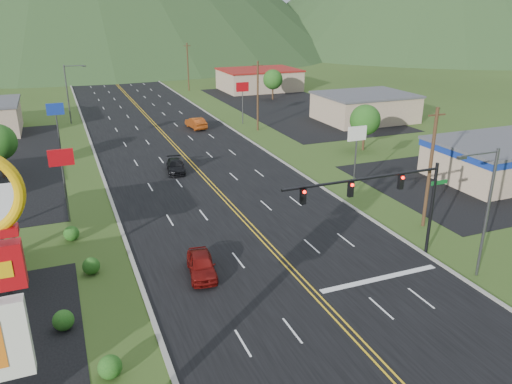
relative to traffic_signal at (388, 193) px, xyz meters
name	(u,v)px	position (x,y,z in m)	size (l,w,h in m)	color
traffic_signal	(388,193)	(0.00, 0.00, 0.00)	(13.10, 0.43, 7.00)	black
streetlight_east	(485,206)	(4.70, -4.00, -0.15)	(3.28, 0.25, 9.00)	#59595E
streetlight_west	(69,90)	(-18.16, 56.00, -0.15)	(3.28, 0.25, 9.00)	#59595E
building_east_near	(507,157)	(23.52, 11.00, -3.06)	(15.40, 10.40, 4.10)	tan
building_east_mid	(365,107)	(25.52, 41.00, -3.17)	(14.40, 11.40, 4.30)	tan
building_east_far	(259,80)	(21.52, 76.00, -3.07)	(16.40, 12.40, 4.50)	tan
pole_sign_west_a	(62,165)	(-20.48, 16.00, -0.28)	(2.00, 0.18, 6.40)	#59595E
pole_sign_west_b	(56,114)	(-20.48, 38.00, -0.28)	(2.00, 0.18, 6.40)	#59595E
pole_sign_east_a	(357,140)	(6.52, 14.00, -0.28)	(2.00, 0.18, 6.40)	#59595E
pole_sign_east_b	(242,91)	(6.52, 46.00, -0.28)	(2.00, 0.18, 6.40)	#59595E
tree_east_a	(365,120)	(15.52, 26.00, -1.44)	(3.84, 3.84, 5.82)	#382314
tree_east_b	(273,79)	(19.52, 64.00, -1.44)	(3.84, 3.84, 5.82)	#382314
utility_pole_a	(430,168)	(7.02, 4.00, -0.20)	(1.60, 0.28, 10.00)	#382314
utility_pole_b	(258,96)	(7.02, 41.00, -0.20)	(1.60, 0.28, 10.00)	#382314
utility_pole_c	(188,66)	(7.02, 81.00, -0.20)	(1.60, 0.28, 10.00)	#382314
utility_pole_d	(152,52)	(7.02, 121.00, -0.20)	(1.60, 0.28, 10.00)	#382314
car_red_near	(202,265)	(-12.50, 3.00, -4.58)	(1.77, 4.40, 1.50)	maroon
car_dark_mid	(176,166)	(-8.89, 25.92, -4.67)	(1.85, 4.55, 1.32)	black
car_red_far	(196,123)	(-1.17, 45.52, -4.50)	(1.75, 5.01, 1.65)	#9E3E11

